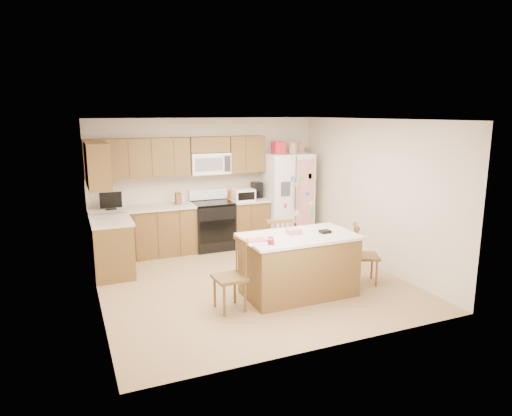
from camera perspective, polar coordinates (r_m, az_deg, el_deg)
name	(u,v)px	position (r m, az deg, el deg)	size (l,w,h in m)	color
ground	(250,281)	(7.27, -0.71, -9.11)	(4.50, 4.50, 0.00)	olive
room_shell	(250,191)	(6.88, -0.74, 2.16)	(4.60, 4.60, 2.52)	beige
cabinetry	(162,208)	(8.40, -11.62, 0.04)	(3.36, 1.56, 2.15)	brown
stove	(212,224)	(8.87, -5.46, -2.06)	(0.76, 0.65, 1.13)	black
refrigerator	(287,197)	(9.30, 3.87, 1.43)	(0.90, 0.79, 2.04)	white
island	(298,264)	(6.65, 5.33, -7.05)	(1.69, 0.97, 0.98)	brown
windsor_chair_left	(231,277)	(6.14, -3.11, -8.59)	(0.42, 0.44, 0.97)	brown
windsor_chair_back	(278,250)	(7.23, 2.74, -5.27)	(0.52, 0.50, 1.00)	brown
windsor_chair_right	(364,255)	(7.25, 13.35, -5.80)	(0.51, 0.52, 0.93)	brown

